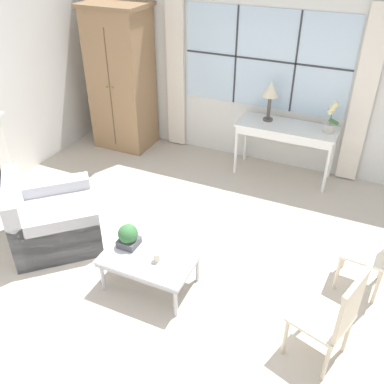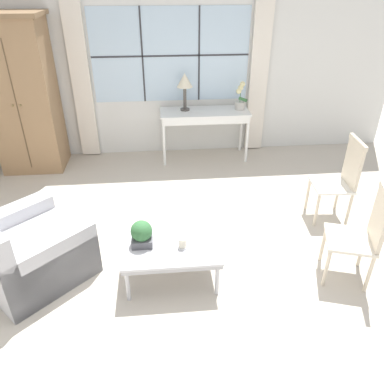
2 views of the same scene
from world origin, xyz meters
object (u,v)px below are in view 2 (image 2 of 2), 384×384
(armoire, at_px, (23,96))
(console_table, at_px, (204,116))
(accent_chair_wooden, at_px, (364,231))
(armchair_upholstered, at_px, (28,252))
(pillar_candle, at_px, (183,244))
(coffee_table, at_px, (171,249))
(side_chair_wooden, at_px, (342,176))
(potted_orchid, at_px, (240,99))
(potted_plant_small, at_px, (142,233))
(table_lamp, at_px, (185,82))

(armoire, distance_m, console_table, 2.66)
(accent_chair_wooden, bearing_deg, armchair_upholstered, 174.15)
(pillar_candle, bearing_deg, coffee_table, 161.20)
(armchair_upholstered, distance_m, side_chair_wooden, 3.53)
(potted_orchid, relative_size, side_chair_wooden, 0.42)
(potted_plant_small, xyz_separation_m, pillar_candle, (0.38, -0.09, -0.07))
(console_table, bearing_deg, potted_orchid, 3.53)
(console_table, height_order, accent_chair_wooden, accent_chair_wooden)
(armoire, xyz_separation_m, console_table, (2.63, 0.05, -0.41))
(armoire, height_order, coffee_table, armoire)
(side_chair_wooden, relative_size, potted_plant_small, 4.10)
(armchair_upholstered, distance_m, coffee_table, 1.40)
(potted_orchid, distance_m, potted_plant_small, 3.16)
(accent_chair_wooden, xyz_separation_m, potted_plant_small, (-2.06, 0.21, -0.04))
(console_table, distance_m, table_lamp, 0.60)
(side_chair_wooden, height_order, coffee_table, side_chair_wooden)
(potted_orchid, xyz_separation_m, accent_chair_wooden, (0.58, -2.96, -0.40))
(potted_plant_small, relative_size, pillar_candle, 2.21)
(potted_plant_small, height_order, pillar_candle, potted_plant_small)
(table_lamp, relative_size, potted_plant_small, 2.26)
(pillar_candle, bearing_deg, armoire, 127.04)
(table_lamp, distance_m, accent_chair_wooden, 3.39)
(potted_orchid, xyz_separation_m, potted_plant_small, (-1.48, -2.75, -0.43))
(accent_chair_wooden, height_order, pillar_candle, accent_chair_wooden)
(table_lamp, relative_size, pillar_candle, 4.98)
(table_lamp, xyz_separation_m, pillar_candle, (-0.25, -2.88, -0.77))
(armoire, bearing_deg, coffee_table, -54.05)
(armoire, relative_size, potted_orchid, 5.11)
(potted_orchid, xyz_separation_m, coffee_table, (-1.21, -2.81, -0.60))
(potted_orchid, xyz_separation_m, side_chair_wooden, (0.84, -1.92, -0.38))
(armchair_upholstered, distance_m, pillar_candle, 1.52)
(armchair_upholstered, bearing_deg, table_lamp, 56.82)
(table_lamp, bearing_deg, coffee_table, -97.17)
(armoire, height_order, potted_orchid, armoire)
(armoire, relative_size, coffee_table, 2.39)
(table_lamp, xyz_separation_m, side_chair_wooden, (1.69, -1.95, -0.64))
(armoire, relative_size, pillar_candle, 19.43)
(armchair_upholstered, bearing_deg, side_chair_wooden, 11.81)
(potted_orchid, height_order, pillar_candle, potted_orchid)
(coffee_table, relative_size, pillar_candle, 8.13)
(armoire, relative_size, console_table, 1.60)
(console_table, xyz_separation_m, potted_plant_small, (-0.93, -2.72, -0.18))
(potted_plant_small, bearing_deg, accent_chair_wooden, -5.77)
(table_lamp, distance_m, armchair_upholstered, 3.33)
(armoire, relative_size, armchair_upholstered, 1.65)
(table_lamp, bearing_deg, potted_plant_small, -102.67)
(accent_chair_wooden, bearing_deg, potted_plant_small, 174.23)
(console_table, distance_m, accent_chair_wooden, 3.14)
(console_table, bearing_deg, armoire, -178.85)
(table_lamp, distance_m, pillar_candle, 2.99)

